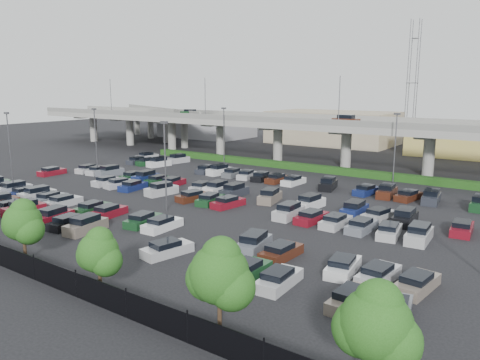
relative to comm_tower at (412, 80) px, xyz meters
The scene contains 9 objects.
ground 75.73m from the comm_tower, 93.09° to the right, with size 280.00×280.00×0.00m, color black.
overpass 43.08m from the comm_tower, 95.73° to the right, with size 150.00×13.00×15.80m.
on_ramp 64.67m from the comm_tower, 151.11° to the right, with size 50.93×30.13×8.80m.
hedge 51.42m from the comm_tower, 94.67° to the right, with size 66.00×1.60×1.10m, color #173E12.
tree_row 101.30m from the comm_tower, 91.88° to the right, with size 65.07×3.66×5.94m.
parked_cars 78.53m from the comm_tower, 93.99° to the right, with size 62.96×41.66×1.67m.
light_poles 73.06m from the comm_tower, 96.44° to the right, with size 66.90×48.38×10.30m.
distant_buildings 18.96m from the comm_tower, 55.50° to the right, with size 138.00×24.00×9.00m.
comm_tower is the anchor object (origin of this frame).
Camera 1 is at (37.13, -45.72, 14.02)m, focal length 35.00 mm.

